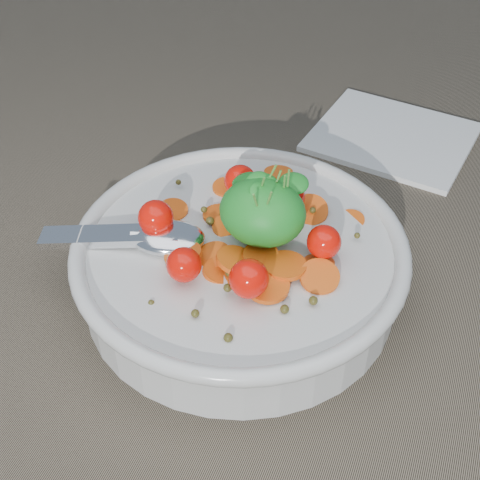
% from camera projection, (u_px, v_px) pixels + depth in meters
% --- Properties ---
extents(ground, '(6.00, 6.00, 0.00)m').
position_uv_depth(ground, '(211.00, 293.00, 0.50)').
color(ground, '#786A55').
rests_on(ground, ground).
extents(bowl, '(0.26, 0.24, 0.10)m').
position_uv_depth(bowl, '(240.00, 262.00, 0.49)').
color(bowl, silver).
rests_on(bowl, ground).
extents(napkin, '(0.16, 0.15, 0.01)m').
position_uv_depth(napkin, '(392.00, 137.00, 0.66)').
color(napkin, white).
rests_on(napkin, ground).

